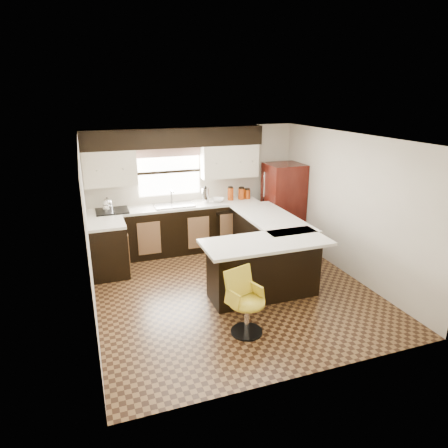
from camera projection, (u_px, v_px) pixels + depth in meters
name	position (u px, v px, depth m)	size (l,w,h in m)	color
floor	(232.00, 289.00, 6.43)	(4.40, 4.40, 0.00)	#49301A
ceiling	(234.00, 138.00, 5.67)	(4.40, 4.40, 0.00)	silver
wall_back	(194.00, 187.00, 8.02)	(4.40, 4.40, 0.00)	beige
wall_front	(309.00, 279.00, 4.08)	(4.40, 4.40, 0.00)	beige
wall_left	(88.00, 234.00, 5.38)	(4.40, 4.40, 0.00)	beige
wall_right	(349.00, 206.00, 6.72)	(4.40, 4.40, 0.00)	beige
base_cab_back	(177.00, 230.00, 7.84)	(3.30, 0.60, 0.90)	black
base_cab_left	(109.00, 250.00, 6.83)	(0.60, 0.70, 0.90)	black
counter_back	(176.00, 206.00, 7.69)	(3.30, 0.60, 0.04)	silver
counter_left	(106.00, 224.00, 6.68)	(0.60, 0.70, 0.04)	silver
soffit	(175.00, 137.00, 7.41)	(3.40, 0.35, 0.36)	black
upper_cab_left	(109.00, 168.00, 7.18)	(0.94, 0.35, 0.64)	beige
upper_cab_right	(229.00, 161.00, 7.91)	(1.14, 0.35, 0.64)	beige
window_pane	(169.00, 172.00, 7.73)	(1.20, 0.02, 0.90)	white
valance	(169.00, 152.00, 7.57)	(1.30, 0.06, 0.18)	#D19B93
sink	(174.00, 205.00, 7.65)	(0.75, 0.45, 0.03)	#B2B2B7
dishwasher	(230.00, 229.00, 7.91)	(0.58, 0.03, 0.78)	black
cooktop	(112.00, 211.00, 7.28)	(0.58, 0.50, 0.03)	black
peninsula_long	(267.00, 243.00, 7.13)	(0.60, 1.95, 0.90)	black
peninsula_return	(264.00, 269.00, 6.09)	(1.65, 0.60, 0.90)	black
counter_pen_long	(271.00, 218.00, 7.00)	(0.84, 1.95, 0.04)	silver
counter_pen_return	(266.00, 242.00, 5.86)	(1.89, 0.84, 0.04)	silver
refrigerator	(283.00, 204.00, 8.18)	(0.71, 0.69, 1.67)	#3B0E09
bar_chair	(247.00, 303.00, 5.13)	(0.46, 0.46, 0.87)	gold
kettle	(107.00, 204.00, 7.22)	(0.18, 0.18, 0.25)	silver
percolator	(205.00, 195.00, 7.83)	(0.14, 0.14, 0.29)	silver
mixing_bowl	(218.00, 200.00, 7.94)	(0.27, 0.27, 0.07)	white
canister_large	(231.00, 194.00, 8.02)	(0.12, 0.12, 0.25)	#95370C
canister_med	(241.00, 194.00, 8.10)	(0.13, 0.13, 0.22)	#95370C
canister_small	(247.00, 194.00, 8.15)	(0.12, 0.12, 0.18)	#95370C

